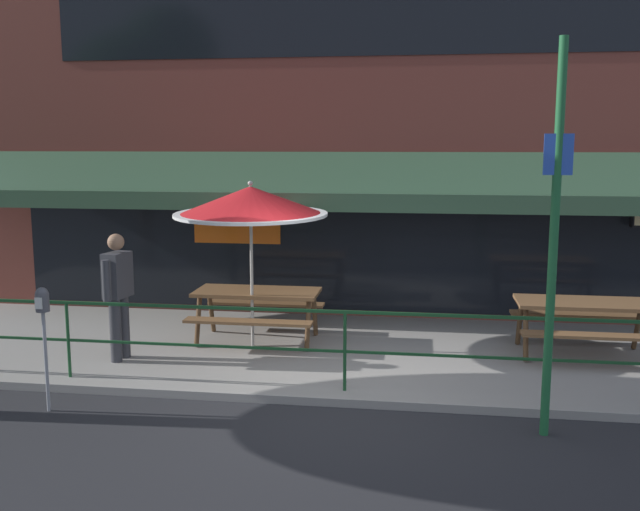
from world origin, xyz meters
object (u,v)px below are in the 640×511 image
Objects in this scene: parking_meter_near at (43,312)px; street_sign_pole at (554,238)px; patio_umbrella_left at (251,202)px; pedestrian_walking at (118,290)px; picnic_table_left at (257,301)px; picnic_table_centre at (584,313)px.

parking_meter_near is 5.50m from street_sign_pole.
pedestrian_walking is at bearing -153.48° from patio_umbrella_left.
picnic_table_left is 1.00× the size of picnic_table_centre.
picnic_table_left is 4.72m from street_sign_pole.
picnic_table_left is at bearing 90.00° from patio_umbrella_left.
picnic_table_left is 0.45× the size of street_sign_pole.
patio_umbrella_left reaches higher than parking_meter_near.
picnic_table_left is at bearing 143.92° from street_sign_pole.
pedestrian_walking is (-1.63, -0.81, -1.12)m from patio_umbrella_left.
street_sign_pole is at bearing -32.72° from patio_umbrella_left.
patio_umbrella_left is 1.67× the size of parking_meter_near.
pedestrian_walking reaches higher than picnic_table_left.
patio_umbrella_left is at bearing 26.52° from pedestrian_walking.
parking_meter_near is (-1.76, -2.79, 0.44)m from picnic_table_left.
street_sign_pole reaches higher than pedestrian_walking.
pedestrian_walking reaches higher than parking_meter_near.
picnic_table_centre is at bearing 23.22° from parking_meter_near.
street_sign_pole is at bearing -36.08° from picnic_table_left.
parking_meter_near is at bearing -178.74° from street_sign_pole.
street_sign_pole reaches higher than picnic_table_centre.
patio_umbrella_left is 4.35m from street_sign_pole.
street_sign_pole is (5.29, -1.54, 1.00)m from pedestrian_walking.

